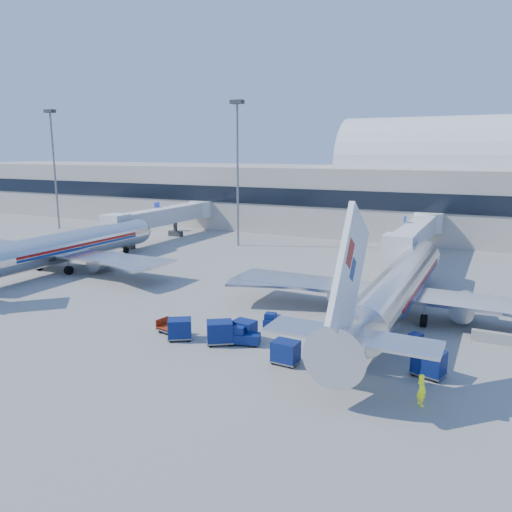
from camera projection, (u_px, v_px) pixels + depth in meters
The scene contains 19 objects.
ground at pixel (274, 317), 45.64m from camera, with size 260.00×260.00×0.00m, color gray.
terminal at pixel (328, 189), 99.07m from camera, with size 170.00×28.15×21.00m.
airliner_main at pixel (397, 288), 44.64m from camera, with size 32.00×37.26×12.07m.
airliner_mid at pixel (58, 248), 62.91m from camera, with size 32.00×37.26×12.07m.
jetbridge_near at pixel (417, 233), 68.53m from camera, with size 4.40×27.50×6.25m.
jetbridge_mid at pixel (168, 216), 86.81m from camera, with size 4.40×27.50×6.25m.
mast_far_west at pixel (53, 152), 95.01m from camera, with size 2.00×1.20×22.60m.
mast_west at pixel (237, 152), 77.60m from camera, with size 2.00×1.20×22.60m.
barrier_near at pixel (492, 337), 39.47m from camera, with size 3.00×0.55×0.90m, color #9E9E96.
tug_lead at pixel (244, 336), 39.07m from camera, with size 2.50×1.70×1.49m.
tug_right at pixel (420, 345), 37.45m from camera, with size 2.42×1.79×1.42m.
tug_left at pixel (272, 320), 43.06m from camera, with size 1.31×2.19×1.35m.
cart_train_a at pixel (244, 330), 39.94m from camera, with size 1.98×1.60×1.63m.
cart_train_b at pixel (220, 332), 39.18m from camera, with size 2.61×2.48×1.83m.
cart_train_c at pixel (180, 329), 40.10m from camera, with size 2.43×2.29×1.71m.
cart_solo_near at pixel (286, 352), 35.49m from camera, with size 1.97×1.55×1.68m.
cart_solo_far at pixel (429, 363), 33.48m from camera, with size 2.42×2.07×1.83m.
cart_open_red at pixel (171, 329), 41.59m from camera, with size 2.28×1.79×0.55m.
ramp_worker at pixel (421, 390), 29.64m from camera, with size 0.72×0.47×1.98m, color #BEE718.
Camera 1 is at (17.84, -39.72, 14.87)m, focal length 35.00 mm.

